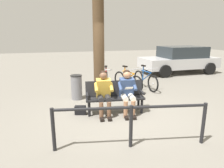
{
  "coord_description": "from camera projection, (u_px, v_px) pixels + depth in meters",
  "views": [
    {
      "loc": [
        1.72,
        4.92,
        2.14
      ],
      "look_at": [
        0.16,
        -0.39,
        0.75
      ],
      "focal_mm": 32.04,
      "sensor_mm": 36.0,
      "label": 1
    }
  ],
  "objects": [
    {
      "name": "handbag",
      "position": [
        80.0,
        110.0,
        5.45
      ],
      "size": [
        0.33,
        0.22,
        0.24
      ],
      "primitive_type": "cube",
      "rotation": [
        0.0,
        0.0,
        -0.29
      ],
      "color": "black",
      "rests_on": "ground"
    },
    {
      "name": "railing_fence",
      "position": [
        131.0,
        119.0,
        3.77
      ],
      "size": [
        2.92,
        0.62,
        0.85
      ],
      "rotation": [
        0.0,
        0.0,
        -0.19
      ],
      "color": "black",
      "rests_on": "ground"
    },
    {
      "name": "ground_plane",
      "position": [
        122.0,
        113.0,
        5.57
      ],
      "size": [
        40.0,
        40.0,
        0.0
      ],
      "primitive_type": "plane",
      "color": "slate"
    },
    {
      "name": "bicycle_silver",
      "position": [
        145.0,
        80.0,
        7.93
      ],
      "size": [
        0.48,
        1.67,
        0.94
      ],
      "rotation": [
        0.0,
        0.0,
        1.71
      ],
      "color": "black",
      "rests_on": "ground"
    },
    {
      "name": "bicycle_red",
      "position": [
        128.0,
        81.0,
        7.78
      ],
      "size": [
        0.68,
        1.6,
        0.94
      ],
      "rotation": [
        0.0,
        0.0,
        1.91
      ],
      "color": "black",
      "rests_on": "ground"
    },
    {
      "name": "person_companion",
      "position": [
        104.0,
        91.0,
        5.32
      ],
      "size": [
        0.53,
        0.8,
        1.2
      ],
      "rotation": [
        0.0,
        0.0,
        -0.14
      ],
      "color": "gold",
      "rests_on": "ground"
    },
    {
      "name": "litter_bin",
      "position": [
        77.0,
        87.0,
        6.66
      ],
      "size": [
        0.38,
        0.38,
        0.82
      ],
      "color": "slate",
      "rests_on": "ground"
    },
    {
      "name": "bicycle_black",
      "position": [
        106.0,
        81.0,
        7.72
      ],
      "size": [
        0.64,
        1.62,
        0.94
      ],
      "rotation": [
        0.0,
        0.0,
        1.26
      ],
      "color": "black",
      "rests_on": "ground"
    },
    {
      "name": "tree_trunk",
      "position": [
        99.0,
        47.0,
        6.45
      ],
      "size": [
        0.36,
        0.36,
        3.45
      ],
      "primitive_type": "cylinder",
      "color": "#4C3823",
      "rests_on": "ground"
    },
    {
      "name": "person_reading",
      "position": [
        127.0,
        90.0,
        5.41
      ],
      "size": [
        0.53,
        0.8,
        1.2
      ],
      "rotation": [
        0.0,
        0.0,
        -0.14
      ],
      "color": "#334772",
      "rests_on": "ground"
    },
    {
      "name": "bench",
      "position": [
        115.0,
        94.0,
        5.56
      ],
      "size": [
        1.65,
        0.7,
        0.87
      ],
      "rotation": [
        0.0,
        0.0,
        -0.14
      ],
      "color": "black",
      "rests_on": "ground"
    },
    {
      "name": "parked_car",
      "position": [
        180.0,
        59.0,
        11.14
      ],
      "size": [
        4.22,
        2.05,
        1.47
      ],
      "rotation": [
        0.0,
        0.0,
        0.01
      ],
      "color": "silver",
      "rests_on": "ground"
    }
  ]
}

